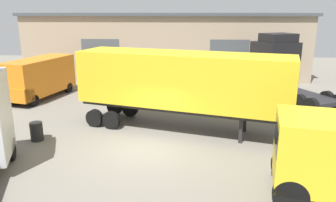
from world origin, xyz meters
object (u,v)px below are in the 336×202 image
at_px(tractor_unit_black, 278,68).
at_px(oil_drum, 37,131).
at_px(container_trailer_red, 182,81).
at_px(delivery_van_orange, 39,77).

distance_m(tractor_unit_black, oil_drum, 16.03).
xyz_separation_m(container_trailer_red, delivery_van_orange, (-9.84, 5.66, -1.03)).
relative_size(tractor_unit_black, delivery_van_orange, 1.17).
height_order(tractor_unit_black, oil_drum, tractor_unit_black).
distance_m(container_trailer_red, oil_drum, 7.27).
height_order(container_trailer_red, delivery_van_orange, container_trailer_red).
bearing_deg(oil_drum, tractor_unit_black, 33.44).
relative_size(tractor_unit_black, oil_drum, 7.80).
distance_m(tractor_unit_black, delivery_van_orange, 16.49).
bearing_deg(tractor_unit_black, container_trailer_red, 110.65).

